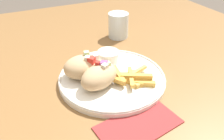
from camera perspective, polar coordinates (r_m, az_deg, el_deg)
table at (r=0.67m, az=1.33°, el=-5.22°), size 1.38×1.38×0.71m
napkin at (r=0.49m, az=6.96°, el=-14.04°), size 0.19×0.12×0.00m
plate at (r=0.60m, az=0.00°, el=-1.93°), size 0.29×0.29×0.02m
pita_sandwich_near at (r=0.55m, az=-3.32°, el=-1.64°), size 0.13×0.11×0.06m
pita_sandwich_far at (r=0.59m, az=-7.42°, el=0.95°), size 0.11×0.09×0.07m
fries_pile at (r=0.57m, az=4.66°, el=-2.10°), size 0.13×0.11×0.02m
sauce_ramekin at (r=0.65m, az=-0.96°, el=3.61°), size 0.06×0.06×0.04m
water_glass at (r=0.83m, az=1.65°, el=11.30°), size 0.07×0.07×0.09m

